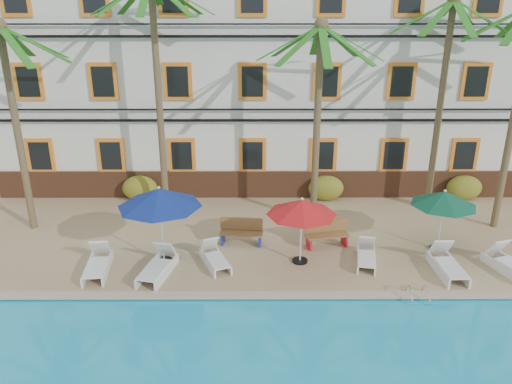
{
  "coord_description": "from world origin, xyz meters",
  "views": [
    {
      "loc": [
        -1.41,
        -13.35,
        8.26
      ],
      "look_at": [
        -1.37,
        3.0,
        2.0
      ],
      "focal_mm": 35.0,
      "sensor_mm": 36.0,
      "label": 1
    }
  ],
  "objects_px": {
    "palm_d": "(444,77)",
    "umbrella_blue": "(160,198)",
    "lounger_c": "(215,258)",
    "pool_ladder": "(417,298)",
    "palm_b": "(157,68)",
    "lounger_d": "(366,256)",
    "bench_left": "(242,231)",
    "bench_right": "(326,233)",
    "lounger_b": "(158,266)",
    "palm_a": "(12,99)",
    "lounger_a": "(98,264)",
    "lounger_f": "(510,264)",
    "palm_c": "(318,96)",
    "umbrella_red": "(302,207)",
    "lounger_e": "(447,264)",
    "umbrella_green": "(444,199)"
  },
  "relations": [
    {
      "from": "palm_d",
      "to": "umbrella_blue",
      "type": "xyz_separation_m",
      "value": [
        -10.17,
        -4.76,
        -3.06
      ]
    },
    {
      "from": "lounger_c",
      "to": "pool_ladder",
      "type": "distance_m",
      "value": 6.32
    },
    {
      "from": "palm_b",
      "to": "lounger_d",
      "type": "height_order",
      "value": "palm_b"
    },
    {
      "from": "umbrella_blue",
      "to": "bench_left",
      "type": "relative_size",
      "value": 1.73
    },
    {
      "from": "bench_right",
      "to": "lounger_b",
      "type": "bearing_deg",
      "value": -160.4
    },
    {
      "from": "lounger_c",
      "to": "pool_ladder",
      "type": "relative_size",
      "value": 2.37
    },
    {
      "from": "palm_a",
      "to": "lounger_a",
      "type": "relative_size",
      "value": 3.93
    },
    {
      "from": "palm_d",
      "to": "lounger_d",
      "type": "xyz_separation_m",
      "value": [
        -3.56,
        -4.8,
        -5.09
      ]
    },
    {
      "from": "lounger_f",
      "to": "bench_left",
      "type": "bearing_deg",
      "value": 166.66
    },
    {
      "from": "umbrella_blue",
      "to": "lounger_f",
      "type": "xyz_separation_m",
      "value": [
        11.02,
        -0.64,
        -1.99
      ]
    },
    {
      "from": "palm_c",
      "to": "lounger_f",
      "type": "xyz_separation_m",
      "value": [
        5.79,
        -3.89,
        -4.58
      ]
    },
    {
      "from": "palm_c",
      "to": "lounger_b",
      "type": "height_order",
      "value": "palm_c"
    },
    {
      "from": "umbrella_blue",
      "to": "umbrella_red",
      "type": "distance_m",
      "value": 4.47
    },
    {
      "from": "umbrella_blue",
      "to": "lounger_e",
      "type": "bearing_deg",
      "value": -4.22
    },
    {
      "from": "umbrella_blue",
      "to": "lounger_c",
      "type": "distance_m",
      "value": 2.63
    },
    {
      "from": "palm_b",
      "to": "umbrella_blue",
      "type": "bearing_deg",
      "value": -81.69
    },
    {
      "from": "palm_d",
      "to": "lounger_d",
      "type": "relative_size",
      "value": 4.86
    },
    {
      "from": "umbrella_blue",
      "to": "lounger_c",
      "type": "bearing_deg",
      "value": -5.08
    },
    {
      "from": "palm_d",
      "to": "umbrella_red",
      "type": "xyz_separation_m",
      "value": [
        -5.71,
        -4.73,
        -3.4
      ]
    },
    {
      "from": "palm_b",
      "to": "pool_ladder",
      "type": "height_order",
      "value": "palm_b"
    },
    {
      "from": "umbrella_blue",
      "to": "lounger_f",
      "type": "bearing_deg",
      "value": -3.3
    },
    {
      "from": "palm_a",
      "to": "palm_d",
      "type": "bearing_deg",
      "value": 7.4
    },
    {
      "from": "palm_a",
      "to": "palm_d",
      "type": "height_order",
      "value": "palm_d"
    },
    {
      "from": "umbrella_red",
      "to": "bench_left",
      "type": "bearing_deg",
      "value": 145.29
    },
    {
      "from": "palm_a",
      "to": "palm_b",
      "type": "height_order",
      "value": "palm_b"
    },
    {
      "from": "lounger_f",
      "to": "lounger_e",
      "type": "bearing_deg",
      "value": -179.15
    },
    {
      "from": "lounger_a",
      "to": "lounger_b",
      "type": "xyz_separation_m",
      "value": [
        1.93,
        -0.16,
        0.01
      ]
    },
    {
      "from": "palm_a",
      "to": "lounger_c",
      "type": "distance_m",
      "value": 8.93
    },
    {
      "from": "lounger_b",
      "to": "lounger_e",
      "type": "distance_m",
      "value": 9.08
    },
    {
      "from": "palm_a",
      "to": "lounger_b",
      "type": "height_order",
      "value": "palm_a"
    },
    {
      "from": "lounger_c",
      "to": "bench_left",
      "type": "distance_m",
      "value": 1.76
    },
    {
      "from": "umbrella_blue",
      "to": "bench_left",
      "type": "height_order",
      "value": "umbrella_blue"
    },
    {
      "from": "bench_left",
      "to": "lounger_e",
      "type": "bearing_deg",
      "value": -17.46
    },
    {
      "from": "palm_b",
      "to": "lounger_b",
      "type": "relative_size",
      "value": 4.48
    },
    {
      "from": "palm_d",
      "to": "umbrella_red",
      "type": "bearing_deg",
      "value": -140.39
    },
    {
      "from": "palm_c",
      "to": "bench_left",
      "type": "distance_m",
      "value": 5.5
    },
    {
      "from": "lounger_a",
      "to": "pool_ladder",
      "type": "distance_m",
      "value": 9.78
    },
    {
      "from": "palm_b",
      "to": "pool_ladder",
      "type": "relative_size",
      "value": 12.1
    },
    {
      "from": "lounger_c",
      "to": "palm_d",
      "type": "bearing_deg",
      "value": 30.03
    },
    {
      "from": "palm_d",
      "to": "bench_left",
      "type": "xyz_separation_m",
      "value": [
        -7.66,
        -3.38,
        -4.87
      ]
    },
    {
      "from": "palm_c",
      "to": "pool_ladder",
      "type": "height_order",
      "value": "palm_c"
    },
    {
      "from": "palm_b",
      "to": "umbrella_red",
      "type": "xyz_separation_m",
      "value": [
        5.08,
        -4.2,
        -3.77
      ]
    },
    {
      "from": "lounger_c",
      "to": "lounger_e",
      "type": "bearing_deg",
      "value": -4.02
    },
    {
      "from": "umbrella_green",
      "to": "palm_a",
      "type": "bearing_deg",
      "value": 172.93
    },
    {
      "from": "lounger_b",
      "to": "bench_right",
      "type": "relative_size",
      "value": 1.28
    },
    {
      "from": "palm_a",
      "to": "lounger_c",
      "type": "bearing_deg",
      "value": -22.2
    },
    {
      "from": "lounger_b",
      "to": "lounger_e",
      "type": "relative_size",
      "value": 1.03
    },
    {
      "from": "lounger_e",
      "to": "pool_ladder",
      "type": "height_order",
      "value": "lounger_e"
    },
    {
      "from": "umbrella_blue",
      "to": "lounger_e",
      "type": "xyz_separation_m",
      "value": [
        9.03,
        -0.67,
        -1.99
      ]
    },
    {
      "from": "palm_b",
      "to": "lounger_e",
      "type": "bearing_deg",
      "value": -26.93
    }
  ]
}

